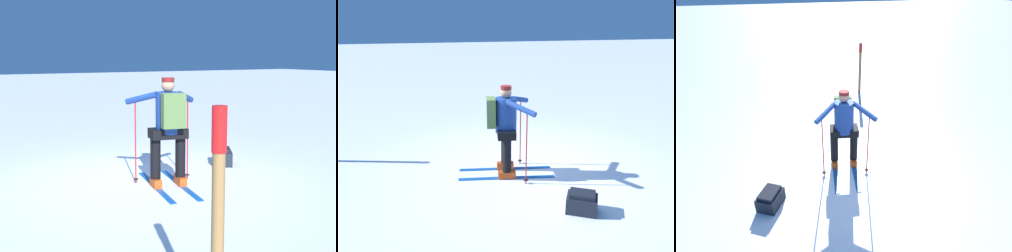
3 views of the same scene
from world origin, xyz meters
TOP-DOWN VIEW (x-y plane):
  - ground_plane at (0.00, 0.00)m, footprint 80.00×80.00m
  - skier at (-0.46, -0.11)m, footprint 1.73×1.07m
  - dropped_backpack at (0.25, -1.59)m, footprint 0.53×0.50m

SIDE VIEW (x-z plane):
  - ground_plane at x=0.00m, z-range 0.00..0.00m
  - dropped_backpack at x=0.25m, z-range -0.01..0.29m
  - skier at x=-0.46m, z-range 0.12..1.71m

